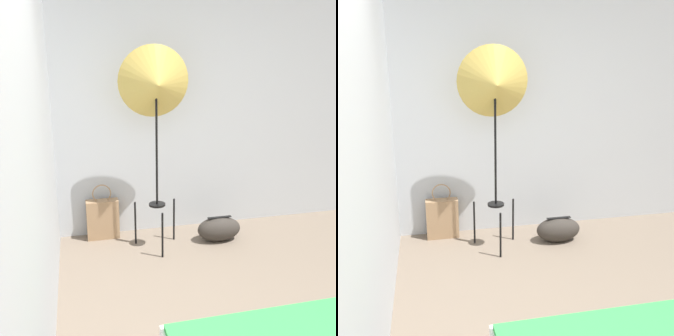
{
  "view_description": "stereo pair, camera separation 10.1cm",
  "coord_description": "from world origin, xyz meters",
  "views": [
    {
      "loc": [
        -1.04,
        -1.55,
        1.86
      ],
      "look_at": [
        -0.23,
        1.81,
        0.91
      ],
      "focal_mm": 42.0,
      "sensor_mm": 36.0,
      "label": 1
    },
    {
      "loc": [
        -0.94,
        -1.57,
        1.86
      ],
      "look_at": [
        -0.23,
        1.81,
        0.91
      ],
      "focal_mm": 42.0,
      "sensor_mm": 36.0,
      "label": 2
    }
  ],
  "objects": [
    {
      "name": "photo_umbrella",
      "position": [
        -0.27,
        2.08,
        1.63
      ],
      "size": [
        0.69,
        0.4,
        2.01
      ],
      "color": "black",
      "rests_on": "ground_plane"
    },
    {
      "name": "tote_bag",
      "position": [
        -0.8,
        2.42,
        0.22
      ],
      "size": [
        0.34,
        0.13,
        0.6
      ],
      "color": "#9E7A56",
      "rests_on": "ground_plane"
    },
    {
      "name": "wall_back",
      "position": [
        0.0,
        2.56,
        1.3
      ],
      "size": [
        8.0,
        0.05,
        2.6
      ],
      "color": "#B7BCC1",
      "rests_on": "ground_plane"
    },
    {
      "name": "duffel_bag",
      "position": [
        0.39,
        2.07,
        0.13
      ],
      "size": [
        0.47,
        0.26,
        0.26
      ],
      "color": "#332D28",
      "rests_on": "ground_plane"
    },
    {
      "name": "wall_side_left",
      "position": [
        -1.28,
        1.0,
        1.3
      ],
      "size": [
        0.05,
        8.0,
        2.6
      ],
      "color": "#B7BCC1",
      "rests_on": "ground_plane"
    }
  ]
}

